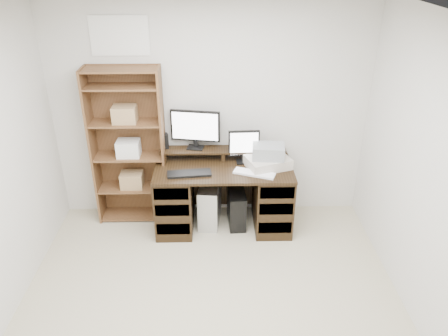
{
  "coord_description": "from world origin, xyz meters",
  "views": [
    {
      "loc": [
        0.05,
        -2.56,
        2.95
      ],
      "look_at": [
        0.14,
        1.43,
        0.85
      ],
      "focal_mm": 35.0,
      "sensor_mm": 36.0,
      "label": 1
    }
  ],
  "objects_px": {
    "monitor_wide": "(195,127)",
    "printer": "(268,162)",
    "desk": "(224,195)",
    "bookshelf": "(129,146)",
    "monitor_small": "(244,145)",
    "tower_silver": "(210,203)",
    "tower_black": "(236,207)"
  },
  "relations": [
    {
      "from": "printer",
      "to": "bookshelf",
      "type": "xyz_separation_m",
      "value": [
        -1.53,
        0.21,
        0.11
      ]
    },
    {
      "from": "monitor_small",
      "to": "desk",
      "type": "bearing_deg",
      "value": -153.37
    },
    {
      "from": "printer",
      "to": "tower_silver",
      "type": "relative_size",
      "value": 0.9
    },
    {
      "from": "bookshelf",
      "to": "tower_black",
      "type": "bearing_deg",
      "value": -9.04
    },
    {
      "from": "tower_silver",
      "to": "monitor_small",
      "type": "bearing_deg",
      "value": 14.21
    },
    {
      "from": "monitor_small",
      "to": "monitor_wide",
      "type": "bearing_deg",
      "value": 163.85
    },
    {
      "from": "tower_silver",
      "to": "tower_black",
      "type": "height_order",
      "value": "tower_silver"
    },
    {
      "from": "tower_black",
      "to": "tower_silver",
      "type": "bearing_deg",
      "value": 167.53
    },
    {
      "from": "printer",
      "to": "tower_black",
      "type": "bearing_deg",
      "value": 156.74
    },
    {
      "from": "monitor_small",
      "to": "tower_silver",
      "type": "relative_size",
      "value": 0.75
    },
    {
      "from": "tower_silver",
      "to": "tower_black",
      "type": "distance_m",
      "value": 0.31
    },
    {
      "from": "monitor_wide",
      "to": "tower_silver",
      "type": "distance_m",
      "value": 0.9
    },
    {
      "from": "bookshelf",
      "to": "tower_silver",
      "type": "bearing_deg",
      "value": -9.0
    },
    {
      "from": "desk",
      "to": "printer",
      "type": "distance_m",
      "value": 0.63
    },
    {
      "from": "tower_silver",
      "to": "bookshelf",
      "type": "height_order",
      "value": "bookshelf"
    },
    {
      "from": "desk",
      "to": "tower_silver",
      "type": "xyz_separation_m",
      "value": [
        -0.16,
        0.07,
        -0.14
      ]
    },
    {
      "from": "monitor_wide",
      "to": "printer",
      "type": "bearing_deg",
      "value": -7.82
    },
    {
      "from": "desk",
      "to": "tower_silver",
      "type": "distance_m",
      "value": 0.22
    },
    {
      "from": "monitor_wide",
      "to": "bookshelf",
      "type": "relative_size",
      "value": 0.3
    },
    {
      "from": "desk",
      "to": "bookshelf",
      "type": "relative_size",
      "value": 0.83
    },
    {
      "from": "desk",
      "to": "monitor_small",
      "type": "xyz_separation_m",
      "value": [
        0.23,
        0.13,
        0.56
      ]
    },
    {
      "from": "desk",
      "to": "tower_silver",
      "type": "relative_size",
      "value": 3.03
    },
    {
      "from": "monitor_small",
      "to": "tower_silver",
      "type": "xyz_separation_m",
      "value": [
        -0.38,
        -0.05,
        -0.7
      ]
    },
    {
      "from": "desk",
      "to": "bookshelf",
      "type": "bearing_deg",
      "value": 168.51
    },
    {
      "from": "tower_black",
      "to": "bookshelf",
      "type": "height_order",
      "value": "bookshelf"
    },
    {
      "from": "printer",
      "to": "bookshelf",
      "type": "height_order",
      "value": "bookshelf"
    },
    {
      "from": "tower_black",
      "to": "monitor_small",
      "type": "bearing_deg",
      "value": 49.91
    },
    {
      "from": "monitor_small",
      "to": "printer",
      "type": "height_order",
      "value": "monitor_small"
    },
    {
      "from": "monitor_wide",
      "to": "printer",
      "type": "xyz_separation_m",
      "value": [
        0.79,
        -0.26,
        -0.31
      ]
    },
    {
      "from": "monitor_small",
      "to": "printer",
      "type": "relative_size",
      "value": 0.83
    },
    {
      "from": "desk",
      "to": "monitor_small",
      "type": "bearing_deg",
      "value": 29.02
    },
    {
      "from": "printer",
      "to": "bookshelf",
      "type": "bearing_deg",
      "value": 152.86
    }
  ]
}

